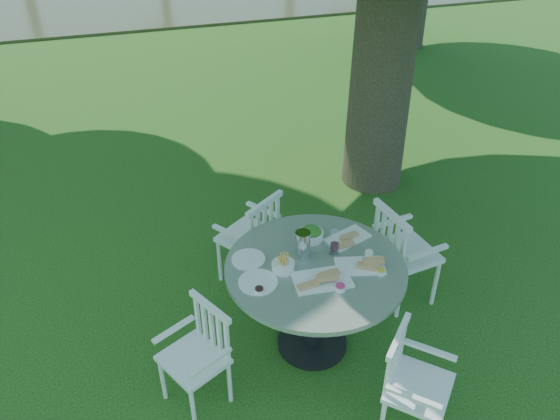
{
  "coord_description": "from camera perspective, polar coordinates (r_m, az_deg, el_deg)",
  "views": [
    {
      "loc": [
        -1.16,
        -3.39,
        3.36
      ],
      "look_at": [
        0.0,
        0.2,
        0.85
      ],
      "focal_mm": 35.0,
      "sensor_mm": 36.0,
      "label": 1
    }
  ],
  "objects": [
    {
      "name": "chair_se",
      "position": [
        3.8,
        13.2,
        -16.63
      ],
      "size": [
        0.58,
        0.58,
        0.84
      ],
      "rotation": [
        0.0,
        0.0,
        0.79
      ],
      "color": "white",
      "rests_on": "ground"
    },
    {
      "name": "tableware",
      "position": [
        4.02,
        2.93,
        -4.73
      ],
      "size": [
        1.14,
        0.75,
        0.22
      ],
      "color": "white",
      "rests_on": "table"
    },
    {
      "name": "chair_sw",
      "position": [
        3.93,
        -8.15,
        -14.02
      ],
      "size": [
        0.53,
        0.54,
        0.81
      ],
      "rotation": [
        0.0,
        0.0,
        -1.1
      ],
      "color": "white",
      "rests_on": "ground"
    },
    {
      "name": "chair_ne",
      "position": [
        4.69,
        12.28,
        -3.95
      ],
      "size": [
        0.51,
        0.53,
        0.95
      ],
      "rotation": [
        0.0,
        0.0,
        -4.58
      ],
      "color": "white",
      "rests_on": "ground"
    },
    {
      "name": "ground",
      "position": [
        4.91,
        0.73,
        -9.53
      ],
      "size": [
        140.0,
        140.0,
        0.0
      ],
      "primitive_type": "plane",
      "color": "#133C0C",
      "rests_on": "ground"
    },
    {
      "name": "chair_nw",
      "position": [
        4.8,
        -2.58,
        -2.48
      ],
      "size": [
        0.62,
        0.61,
        0.91
      ],
      "rotation": [
        0.0,
        0.0,
        -2.53
      ],
      "color": "white",
      "rests_on": "ground"
    },
    {
      "name": "table",
      "position": [
        4.11,
        3.65,
        -7.61
      ],
      "size": [
        1.33,
        1.33,
        0.82
      ],
      "color": "black",
      "rests_on": "ground"
    }
  ]
}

